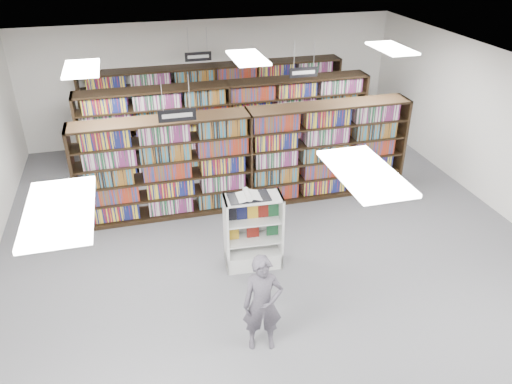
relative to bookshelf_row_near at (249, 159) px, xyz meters
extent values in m
plane|color=#57585D|center=(0.00, -2.00, -1.05)|extent=(12.00, 12.00, 0.00)
cube|color=white|center=(0.00, -2.00, 2.15)|extent=(10.00, 12.00, 0.10)
cube|color=white|center=(0.00, 4.00, 0.55)|extent=(10.00, 0.10, 3.20)
cube|color=black|center=(0.00, 0.00, 0.00)|extent=(7.00, 0.60, 2.10)
cube|color=maroon|center=(0.00, 0.00, 0.00)|extent=(6.88, 0.42, 1.98)
cube|color=black|center=(0.00, 2.00, 0.00)|extent=(7.00, 0.60, 2.10)
cube|color=maroon|center=(0.00, 2.00, 0.00)|extent=(6.88, 0.42, 1.98)
cube|color=black|center=(0.00, 3.70, 0.00)|extent=(7.00, 0.60, 2.10)
cube|color=maroon|center=(0.00, 3.70, 0.00)|extent=(6.88, 0.42, 1.98)
cylinder|color=#B2B2B7|center=(-1.73, -1.00, 1.86)|extent=(0.01, 0.01, 0.58)
cylinder|color=#B2B2B7|center=(-1.27, -1.00, 1.86)|extent=(0.01, 0.01, 0.58)
cube|color=black|center=(-1.50, -1.00, 1.46)|extent=(0.65, 0.02, 0.22)
cube|color=silver|center=(-1.50, -1.01, 1.46)|extent=(0.52, 0.00, 0.08)
cylinder|color=#B2B2B7|center=(1.27, 1.00, 1.86)|extent=(0.01, 0.01, 0.58)
cylinder|color=#B2B2B7|center=(1.73, 1.00, 1.86)|extent=(0.01, 0.01, 0.58)
cube|color=black|center=(1.50, 1.00, 1.46)|extent=(0.65, 0.02, 0.22)
cube|color=silver|center=(1.50, 0.99, 1.46)|extent=(0.52, 0.00, 0.08)
cylinder|color=#B2B2B7|center=(-0.73, 3.00, 1.86)|extent=(0.01, 0.01, 0.58)
cylinder|color=#B2B2B7|center=(-0.27, 3.00, 1.86)|extent=(0.01, 0.01, 0.58)
cube|color=black|center=(-0.50, 3.00, 1.46)|extent=(0.65, 0.02, 0.22)
cube|color=silver|center=(-0.50, 2.99, 1.46)|extent=(0.52, 0.00, 0.08)
cube|color=white|center=(-3.00, -5.00, 2.11)|extent=(0.60, 1.20, 0.04)
cube|color=white|center=(0.00, -5.00, 2.11)|extent=(0.60, 1.20, 0.04)
cube|color=white|center=(-3.00, 0.00, 2.11)|extent=(0.60, 1.20, 0.04)
cube|color=white|center=(0.00, 0.00, 2.11)|extent=(0.60, 1.20, 0.04)
cube|color=white|center=(3.00, 0.00, 2.11)|extent=(0.60, 1.20, 0.04)
cube|color=silver|center=(-0.46, -2.15, -0.90)|extent=(1.02, 0.56, 0.30)
cube|color=silver|center=(-0.93, -2.12, -0.36)|extent=(0.07, 0.50, 1.38)
cube|color=silver|center=(0.01, -2.19, -0.36)|extent=(0.07, 0.50, 1.38)
cube|color=silver|center=(-0.44, -1.92, -0.36)|extent=(0.99, 0.10, 1.38)
cube|color=silver|center=(-0.46, -2.15, 0.32)|extent=(1.02, 0.56, 0.03)
cube|color=silver|center=(-0.46, -2.15, -0.51)|extent=(0.94, 0.51, 0.02)
cube|color=silver|center=(-0.46, -2.15, -0.11)|extent=(0.94, 0.51, 0.02)
cube|color=black|center=(-0.83, -2.08, 0.05)|extent=(0.20, 0.08, 0.30)
cube|color=#111335|center=(-0.64, -2.09, 0.05)|extent=(0.20, 0.08, 0.30)
cube|color=gold|center=(-0.46, -2.10, 0.05)|extent=(0.20, 0.08, 0.30)
cube|color=maroon|center=(-0.27, -2.12, 0.05)|extent=(0.20, 0.08, 0.30)
cube|color=#184C29|center=(-0.08, -2.13, 0.05)|extent=(0.20, 0.08, 0.30)
cube|color=gold|center=(-0.81, -2.08, -0.36)|extent=(0.22, 0.07, 0.28)
cube|color=maroon|center=(-0.46, -2.10, -0.36)|extent=(0.22, 0.07, 0.28)
cube|color=#184C29|center=(-0.10, -2.13, -0.36)|extent=(0.22, 0.07, 0.28)
cube|color=black|center=(-0.53, -2.15, 0.34)|extent=(0.71, 0.42, 0.02)
cube|color=white|center=(-0.70, -2.15, 0.35)|extent=(0.32, 0.38, 0.06)
cube|color=white|center=(-0.36, -2.15, 0.35)|extent=(0.31, 0.38, 0.08)
cylinder|color=white|center=(-0.55, -2.15, 0.40)|extent=(0.11, 0.36, 0.10)
imported|color=#4E4954|center=(-0.82, -4.06, -0.28)|extent=(0.62, 0.46, 1.54)
camera|label=1|loc=(-2.27, -9.17, 4.42)|focal=35.00mm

